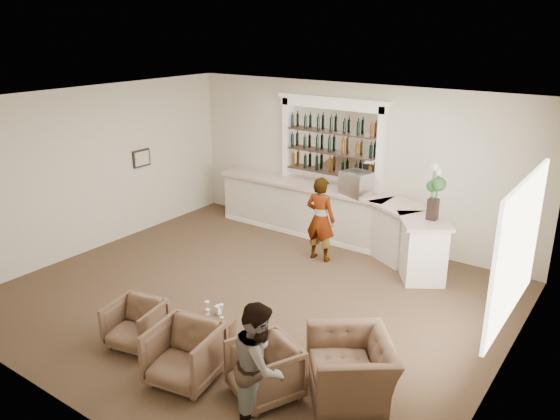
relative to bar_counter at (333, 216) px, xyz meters
The scene contains 19 objects.
ground 3.05m from the bar_counter, 86.88° to the right, with size 8.00×8.00×0.00m, color brown.
room_shell 2.91m from the bar_counter, 81.89° to the right, with size 8.04×7.02×3.32m.
bar_counter is the anchor object (origin of this frame).
back_bar_alcove 1.55m from the bar_counter, 129.15° to the left, with size 2.64×0.25×3.00m.
cocktail_table 4.59m from the bar_counter, 81.49° to the right, with size 0.66×0.66×0.50m, color #513523.
sommelier 1.02m from the bar_counter, 74.45° to the right, with size 0.61×0.40×1.68m, color gray.
guest 5.77m from the bar_counter, 68.20° to the right, with size 0.76×0.59×1.55m, color gray.
armchair_left 5.11m from the bar_counter, 93.52° to the right, with size 0.71×0.73×0.67m, color brown.
armchair_center 5.36m from the bar_counter, 80.66° to the right, with size 0.83×0.86×0.78m, color brown.
armchair_right 5.29m from the bar_counter, 68.97° to the right, with size 0.78×0.80×0.73m, color brown.
armchair_far 5.09m from the bar_counter, 57.24° to the right, with size 1.15×1.01×0.75m, color brown.
espresso_machine 0.97m from the bar_counter, ahead, with size 0.55×0.46×0.49m, color silver.
flower_vase 2.63m from the bar_counter, 12.88° to the right, with size 0.27×0.27×1.02m.
wine_glass_bar_left 0.78m from the bar_counter, ahead, with size 0.07×0.07×0.21m, color white, non-canonical shape.
wine_glass_bar_right 0.70m from the bar_counter, 14.69° to the right, with size 0.07×0.07×0.21m, color white, non-canonical shape.
wine_glass_tbl_a 4.54m from the bar_counter, 82.93° to the right, with size 0.07×0.07×0.21m, color white, non-canonical shape.
wine_glass_tbl_b 4.52m from the bar_counter, 80.09° to the right, with size 0.07×0.07×0.21m, color white, non-canonical shape.
wine_glass_tbl_c 4.72m from the bar_counter, 81.24° to the right, with size 0.07×0.07×0.21m, color white, non-canonical shape.
napkin_holder 4.44m from the bar_counter, 81.48° to the right, with size 0.08×0.08×0.12m, color silver.
Camera 1 is at (5.21, -6.51, 4.44)m, focal length 35.00 mm.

